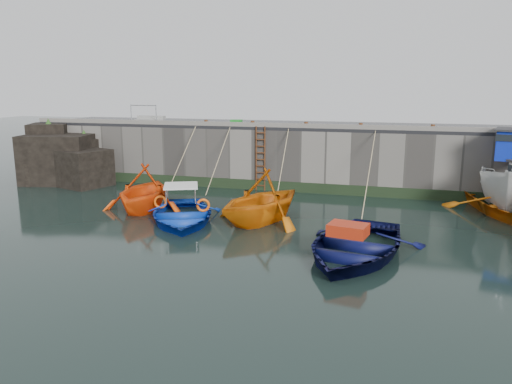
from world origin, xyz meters
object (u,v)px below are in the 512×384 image
(bollard_e, at_px, (433,127))
(bollard_b, at_px, (253,124))
(boat_far_white, at_px, (512,184))
(bollard_a, at_px, (206,123))
(ladder, at_px, (260,159))
(fish_crate, at_px, (236,123))
(bollard_c, at_px, (306,125))
(bollard_d, at_px, (361,126))
(boat_near_blacktrim, at_px, (261,221))
(boat_near_blue, at_px, (182,221))
(boat_near_white, at_px, (144,209))
(boat_near_navy, at_px, (354,255))

(bollard_e, bearing_deg, bollard_b, 180.00)
(boat_far_white, bearing_deg, bollard_b, -171.10)
(bollard_e, bearing_deg, bollard_a, 180.00)
(ladder, relative_size, boat_far_white, 0.47)
(ladder, height_order, fish_crate, fish_crate)
(bollard_a, distance_m, bollard_c, 5.20)
(ladder, xyz_separation_m, bollard_d, (4.80, 0.34, 1.71))
(boat_near_blacktrim, bearing_deg, bollard_e, 66.04)
(boat_near_blue, bearing_deg, boat_far_white, 1.47)
(ladder, xyz_separation_m, boat_near_blacktrim, (1.66, -5.69, -1.59))
(boat_far_white, xyz_separation_m, fish_crate, (-12.77, 1.17, 2.25))
(boat_far_white, xyz_separation_m, bollard_e, (-3.32, 0.87, 2.24))
(boat_near_blacktrim, relative_size, bollard_e, 15.96)
(boat_near_white, distance_m, bollard_a, 6.50)
(boat_near_blacktrim, height_order, boat_near_navy, boat_near_blacktrim)
(bollard_b, bearing_deg, bollard_c, 0.00)
(boat_near_blue, height_order, bollard_b, bollard_b)
(boat_near_navy, xyz_separation_m, bollard_d, (-0.70, 8.96, 3.30))
(bollard_a, relative_size, bollard_e, 1.00)
(boat_near_white, height_order, bollard_d, bollard_d)
(boat_near_blacktrim, height_order, bollard_c, bollard_c)
(bollard_d, bearing_deg, boat_far_white, -7.60)
(boat_far_white, relative_size, bollard_c, 24.50)
(boat_near_blacktrim, height_order, bollard_d, bollard_d)
(bollard_c, bearing_deg, boat_far_white, -5.45)
(boat_near_white, bearing_deg, bollard_e, 15.01)
(boat_near_white, height_order, boat_near_blacktrim, boat_near_blacktrim)
(bollard_a, distance_m, bollard_e, 11.00)
(bollard_a, height_order, bollard_b, same)
(boat_near_white, relative_size, bollard_c, 15.14)
(ladder, height_order, bollard_d, bollard_d)
(boat_near_blacktrim, relative_size, boat_far_white, 0.65)
(ladder, relative_size, bollard_e, 11.43)
(bollard_d, bearing_deg, bollard_a, 180.00)
(bollard_d, bearing_deg, boat_near_blue, -131.95)
(boat_far_white, relative_size, fish_crate, 11.82)
(fish_crate, xyz_separation_m, bollard_b, (0.96, -0.30, -0.01))
(boat_near_navy, distance_m, fish_crate, 12.05)
(ladder, relative_size, bollard_b, 11.43)
(boat_near_navy, bearing_deg, boat_near_white, 169.71)
(bollard_a, distance_m, bollard_b, 2.50)
(boat_near_blue, distance_m, boat_far_white, 14.01)
(boat_far_white, distance_m, bollard_c, 9.43)
(boat_near_blue, height_order, boat_near_blacktrim, boat_near_blacktrim)
(boat_near_white, distance_m, fish_crate, 7.08)
(boat_near_navy, relative_size, boat_far_white, 0.81)
(bollard_c, xyz_separation_m, bollard_d, (2.60, 0.00, 0.00))
(fish_crate, bearing_deg, boat_near_navy, -59.19)
(ladder, distance_m, bollard_a, 3.47)
(boat_far_white, bearing_deg, bollard_a, -170.36)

